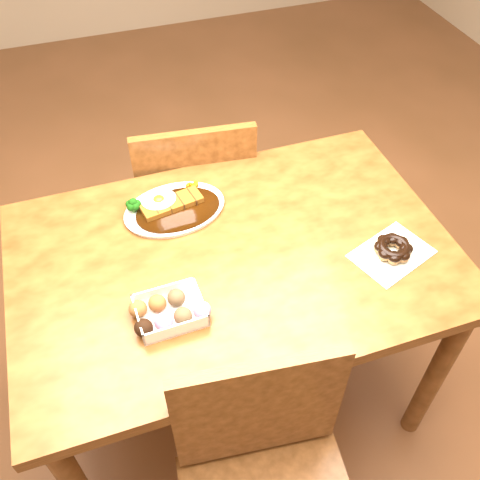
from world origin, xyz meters
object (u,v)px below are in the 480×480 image
object	(u,v)px
table	(234,276)
katsu_curry_plate	(172,207)
chair_far	(195,199)
donut_box	(169,311)
pon_de_ring	(393,249)

from	to	relation	value
table	katsu_curry_plate	size ratio (longest dim) A/B	3.80
table	chair_far	world-z (taller)	chair_far
donut_box	pon_de_ring	bearing A→B (deg)	0.63
chair_far	donut_box	distance (m)	0.78
chair_far	donut_box	size ratio (longest dim) A/B	4.53
katsu_curry_plate	donut_box	bearing A→B (deg)	-105.04
chair_far	katsu_curry_plate	distance (m)	0.45
table	pon_de_ring	xyz separation A→B (m)	(0.41, -0.14, 0.12)
chair_far	donut_box	bearing A→B (deg)	77.63
katsu_curry_plate	donut_box	world-z (taller)	katsu_curry_plate
katsu_curry_plate	pon_de_ring	bearing A→B (deg)	-34.32
donut_box	pon_de_ring	size ratio (longest dim) A/B	0.78
pon_de_ring	katsu_curry_plate	bearing A→B (deg)	145.68
chair_far	pon_de_ring	bearing A→B (deg)	126.32
donut_box	pon_de_ring	distance (m)	0.62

